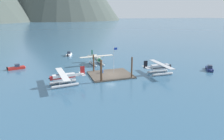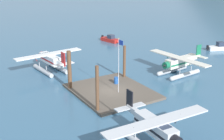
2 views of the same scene
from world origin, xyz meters
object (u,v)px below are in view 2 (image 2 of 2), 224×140
seaplane_silver_stbd_aft (155,131)px  boat_red_open_west (110,39)px  flagpole (119,60)px  seaplane_cream_bow_centre (179,64)px  fuel_drum (116,80)px  boat_white_open_north (219,47)px  seaplane_white_port_aft (50,61)px

seaplane_silver_stbd_aft → boat_red_open_west: 39.58m
flagpole → seaplane_cream_bow_centre: size_ratio=0.65×
fuel_drum → seaplane_silver_stbd_aft: 14.96m
flagpole → fuel_drum: size_ratio=7.76×
seaplane_cream_bow_centre → boat_white_open_north: seaplane_cream_bow_centre is taller
boat_white_open_north → seaplane_silver_stbd_aft: bearing=-57.9°
fuel_drum → seaplane_silver_stbd_aft: seaplane_silver_stbd_aft is taller
seaplane_white_port_aft → boat_white_open_north: seaplane_white_port_aft is taller
seaplane_silver_stbd_aft → seaplane_white_port_aft: bearing=-178.9°
seaplane_white_port_aft → boat_white_open_north: size_ratio=2.23×
boat_white_open_north → fuel_drum: bearing=-78.4°
flagpole → seaplane_cream_bow_centre: flagpole is taller
seaplane_white_port_aft → boat_red_open_west: bearing=123.3°
boat_white_open_north → flagpole: bearing=-73.4°
flagpole → seaplane_white_port_aft: 13.85m
fuel_drum → boat_white_open_north: bearing=101.6°
fuel_drum → seaplane_silver_stbd_aft: (14.13, -4.84, 0.84)m
seaplane_white_port_aft → boat_red_open_west: 20.89m
fuel_drum → seaplane_cream_bow_centre: seaplane_cream_bow_centre is taller
fuel_drum → seaplane_silver_stbd_aft: bearing=-18.9°
fuel_drum → boat_red_open_west: (-21.60, 12.14, -0.25)m
seaplane_silver_stbd_aft → boat_red_open_west: size_ratio=2.17×
seaplane_cream_bow_centre → seaplane_silver_stbd_aft: same height
flagpole → fuel_drum: (-2.81, 1.36, -3.75)m
seaplane_white_port_aft → boat_red_open_west: seaplane_white_port_aft is taller
boat_red_open_west → fuel_drum: bearing=-29.3°
flagpole → seaplane_silver_stbd_aft: 12.19m
seaplane_cream_bow_centre → boat_red_open_west: bearing=174.8°
flagpole → seaplane_cream_bow_centre: (-1.77, 11.44, -2.92)m
seaplane_cream_bow_centre → seaplane_white_port_aft: 19.01m
boat_red_open_west → boat_white_open_north: bearing=41.3°
seaplane_cream_bow_centre → seaplane_white_port_aft: (-11.19, -15.37, 0.00)m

